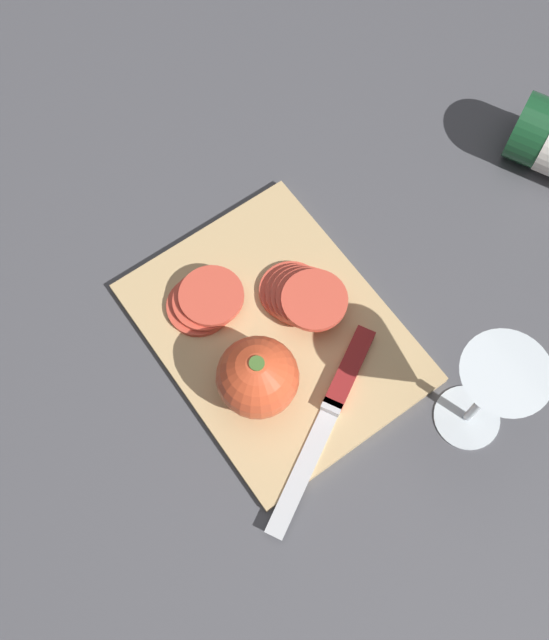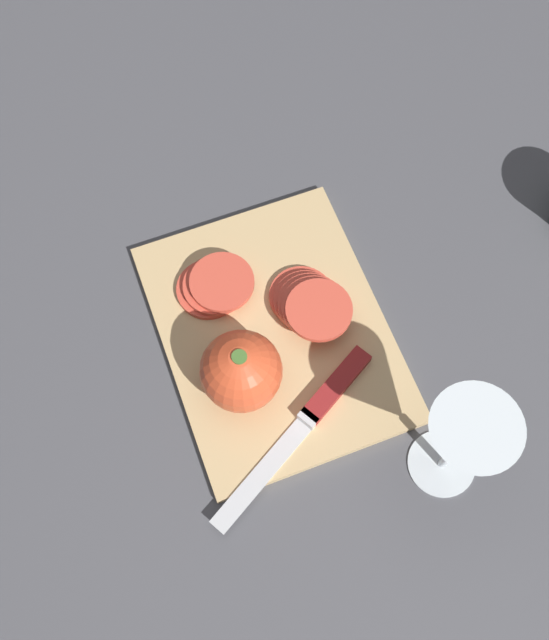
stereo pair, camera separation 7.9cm
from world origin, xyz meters
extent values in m
plane|color=#4C4C51|center=(0.00, 0.00, 0.00)|extent=(3.00, 3.00, 0.00)
cube|color=tan|center=(0.03, -0.01, 0.01)|extent=(0.30, 0.24, 0.01)
cylinder|color=silver|center=(0.22, 0.10, 0.00)|extent=(0.07, 0.07, 0.00)
cylinder|color=silver|center=(0.22, 0.10, 0.04)|extent=(0.01, 0.01, 0.06)
cone|color=silver|center=(0.22, 0.10, 0.11)|extent=(0.08, 0.08, 0.08)
cone|color=beige|center=(0.22, 0.10, 0.08)|extent=(0.03, 0.03, 0.03)
sphere|color=#DB4C28|center=(0.07, -0.06, 0.05)|extent=(0.08, 0.08, 0.08)
cylinder|color=#47702D|center=(0.07, -0.06, 0.09)|extent=(0.02, 0.02, 0.01)
cube|color=silver|center=(0.17, -0.07, 0.01)|extent=(0.09, 0.13, 0.00)
cube|color=silver|center=(0.13, -0.01, 0.02)|extent=(0.02, 0.02, 0.01)
cube|color=maroon|center=(0.11, 0.03, 0.02)|extent=(0.06, 0.09, 0.01)
cylinder|color=#DB4C38|center=(0.00, 0.04, 0.01)|extent=(0.07, 0.07, 0.01)
cylinder|color=#DB4C38|center=(0.01, 0.04, 0.02)|extent=(0.07, 0.07, 0.01)
cylinder|color=#DB4C38|center=(0.02, 0.04, 0.03)|extent=(0.07, 0.07, 0.01)
cylinder|color=#DB4C38|center=(0.02, 0.04, 0.04)|extent=(0.07, 0.07, 0.01)
cylinder|color=#DB4C38|center=(0.03, 0.04, 0.04)|extent=(0.07, 0.07, 0.01)
cylinder|color=#DB4C38|center=(-0.04, -0.06, 0.01)|extent=(0.07, 0.07, 0.01)
cylinder|color=#DB4C38|center=(-0.04, -0.05, 0.02)|extent=(0.07, 0.07, 0.01)
cylinder|color=#DB4C38|center=(-0.04, -0.04, 0.03)|extent=(0.07, 0.07, 0.01)
camera|label=1|loc=(0.27, -0.18, 0.77)|focal=42.00mm
camera|label=2|loc=(0.31, -0.11, 0.77)|focal=42.00mm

